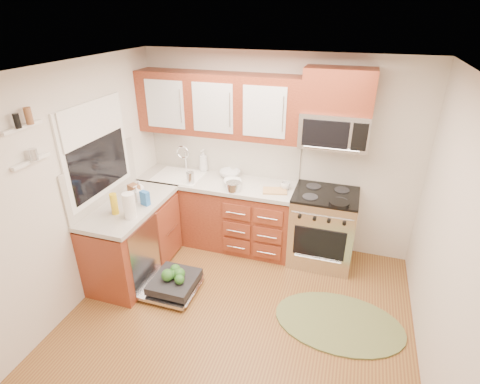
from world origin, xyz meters
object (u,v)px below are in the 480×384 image
(upper_cabinets, at_px, (218,105))
(rug, at_px, (339,323))
(stock_pot, at_px, (233,187))
(bowl_a, at_px, (233,182))
(sink, at_px, (180,184))
(microwave, at_px, (334,130))
(range, at_px, (322,228))
(cutting_board, at_px, (275,191))
(paper_towel_roll, at_px, (130,206))
(cup, at_px, (285,186))
(bowl_b, at_px, (230,174))
(skillet, at_px, (339,203))
(dishwasher, at_px, (172,284))

(upper_cabinets, xyz_separation_m, rug, (1.74, -1.20, -1.86))
(stock_pot, relative_size, bowl_a, 0.81)
(sink, bearing_deg, microwave, 3.85)
(microwave, relative_size, bowl_a, 3.36)
(range, height_order, sink, range)
(cutting_board, bearing_deg, sink, 176.81)
(paper_towel_roll, distance_m, cup, 1.86)
(upper_cabinets, distance_m, paper_towel_roll, 1.62)
(bowl_b, relative_size, cup, 2.32)
(stock_pot, xyz_separation_m, cutting_board, (0.49, 0.13, -0.04))
(range, xyz_separation_m, cutting_board, (-0.61, -0.08, 0.46))
(paper_towel_roll, height_order, bowl_a, paper_towel_roll)
(skillet, xyz_separation_m, stock_pot, (-1.26, 0.04, 0.01))
(paper_towel_roll, relative_size, bowl_a, 1.25)
(sink, bearing_deg, range, 0.30)
(sink, xyz_separation_m, skillet, (2.09, -0.24, 0.17))
(bowl_a, bearing_deg, range, 1.92)
(stock_pot, distance_m, cutting_board, 0.51)
(upper_cabinets, xyz_separation_m, range, (1.41, -0.15, -1.40))
(dishwasher, relative_size, skillet, 3.11)
(microwave, relative_size, bowl_b, 2.78)
(paper_towel_roll, distance_m, bowl_a, 1.36)
(paper_towel_roll, bearing_deg, bowl_a, 55.62)
(range, height_order, microwave, microwave)
(rug, xyz_separation_m, cutting_board, (-0.94, 0.97, 0.93))
(skillet, xyz_separation_m, cup, (-0.66, 0.27, 0.00))
(dishwasher, xyz_separation_m, rug, (1.87, 0.07, -0.09))
(sink, distance_m, bowl_a, 0.78)
(bowl_a, relative_size, bowl_b, 0.83)
(paper_towel_roll, bearing_deg, bowl_b, 63.61)
(microwave, bearing_deg, bowl_b, 177.75)
(microwave, bearing_deg, cup, -168.66)
(upper_cabinets, height_order, rug, upper_cabinets)
(upper_cabinets, bearing_deg, microwave, -1.02)
(dishwasher, height_order, rug, dishwasher)
(sink, bearing_deg, cutting_board, -3.19)
(upper_cabinets, bearing_deg, cup, -7.85)
(microwave, xyz_separation_m, sink, (-1.93, -0.13, -0.90))
(microwave, bearing_deg, paper_towel_roll, -146.51)
(sink, distance_m, skillet, 2.11)
(sink, distance_m, bowl_b, 0.70)
(upper_cabinets, bearing_deg, dishwasher, -96.04)
(bowl_a, bearing_deg, upper_cabinets, 142.50)
(microwave, distance_m, bowl_a, 1.39)
(bowl_a, distance_m, bowl_b, 0.24)
(dishwasher, height_order, bowl_b, bowl_b)
(range, distance_m, rug, 1.20)
(range, xyz_separation_m, cup, (-0.50, 0.02, 0.50))
(skillet, relative_size, bowl_a, 0.99)
(upper_cabinets, bearing_deg, bowl_b, 10.63)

